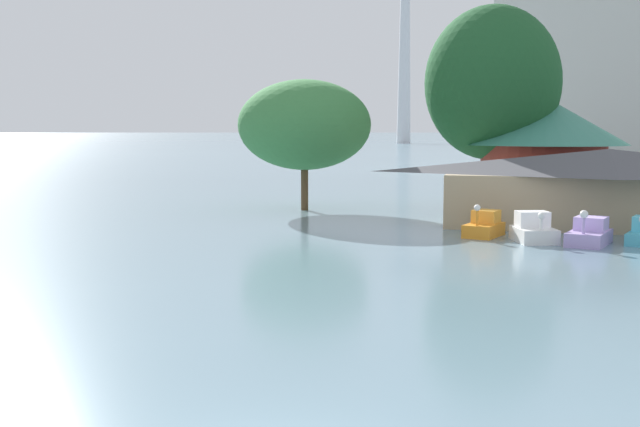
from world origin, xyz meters
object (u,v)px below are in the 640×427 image
Objects in this scene: background_building_block at (596,64)px; boathouse at (608,187)px; green_roof_pavilion at (543,146)px; shoreline_tree_tall_left at (304,125)px; shoreline_tree_mid at (492,83)px; pedal_boat_white at (534,230)px; pedal_boat_lavender at (589,234)px; pedal_boat_orange at (484,226)px.

boathouse is at bearing -94.23° from background_building_block.
green_roof_pavilion is 0.41× the size of background_building_block.
shoreline_tree_tall_left is 0.65× the size of shoreline_tree_mid.
pedal_boat_white is 0.84× the size of pedal_boat_lavender.
green_roof_pavilion reaches higher than pedal_boat_white.
pedal_boat_orange reaches higher than pedal_boat_white.
background_building_block is (7.27, 48.04, 8.82)m from green_roof_pavilion.
pedal_boat_lavender is at bearing -71.04° from shoreline_tree_mid.
background_building_block reaches higher than green_roof_pavilion.
background_building_block is at bearing 154.78° from pedal_boat_white.
pedal_boat_orange is 1.01× the size of pedal_boat_white.
green_roof_pavilion is 5.19m from shoreline_tree_mid.
shoreline_tree_tall_left reaches higher than green_roof_pavilion.
pedal_boat_lavender is at bearing -95.09° from background_building_block.
shoreline_tree_mid is (-4.99, 14.52, 7.68)m from pedal_boat_lavender.
green_roof_pavilion is 15.40m from shoreline_tree_tall_left.
green_roof_pavilion is 49.39m from background_building_block.
boathouse is 11.93m from shoreline_tree_mid.
background_building_block is (22.19, 51.61, 7.49)m from shoreline_tree_tall_left.
pedal_boat_white is at bearing -79.97° from shoreline_tree_mid.
green_roof_pavilion is at bearing -156.59° from pedal_boat_lavender.
pedal_boat_white is (2.31, -1.28, 0.04)m from pedal_boat_orange.
pedal_boat_white is 2.47m from pedal_boat_lavender.
boathouse is at bearing 145.43° from pedal_boat_orange.
shoreline_tree_tall_left is 0.33× the size of background_building_block.
pedal_boat_orange is 0.32× the size of shoreline_tree_tall_left.
shoreline_tree_mid is at bearing 16.38° from shoreline_tree_tall_left.
green_roof_pavilion is at bearing 110.66° from boathouse.
green_roof_pavilion reaches higher than pedal_boat_lavender.
boathouse is (6.19, 4.92, 1.69)m from pedal_boat_orange.
shoreline_tree_tall_left is (-18.03, 4.68, 3.30)m from boathouse.
green_roof_pavilion is 1.23× the size of shoreline_tree_tall_left.
shoreline_tree_tall_left is at bearing -106.92° from pedal_boat_lavender.
background_building_block reaches higher than pedal_boat_orange.
pedal_boat_lavender reaches higher than pedal_boat_white.
shoreline_tree_mid is at bearing 172.14° from pedal_boat_white.
background_building_block is (4.16, 56.29, 10.79)m from boathouse.
pedal_boat_orange is 0.84× the size of pedal_boat_lavender.
green_roof_pavilion is at bearing 2.55° from shoreline_tree_mid.
pedal_boat_orange is at bearing -136.82° from pedal_boat_white.
shoreline_tree_mid is 0.51× the size of background_building_block.
pedal_boat_white is 0.11× the size of background_building_block.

